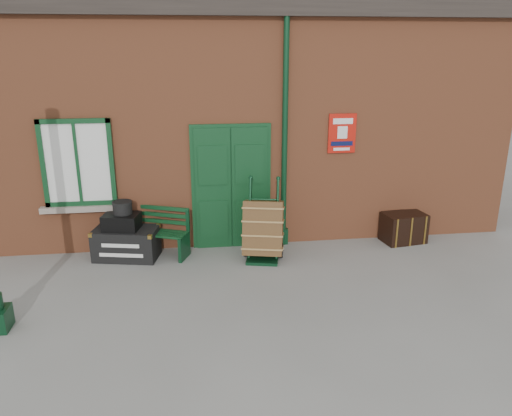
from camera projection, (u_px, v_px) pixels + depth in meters
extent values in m
plane|color=gray|center=(259.00, 279.00, 7.93)|extent=(80.00, 80.00, 0.00)
cube|color=#AC5B37|center=(236.00, 122.00, 10.61)|extent=(10.00, 4.00, 4.00)
cube|color=#38302B|center=(235.00, 14.00, 9.95)|extent=(10.30, 4.30, 0.30)
cube|color=#103C1D|center=(231.00, 189.00, 8.93)|extent=(1.42, 0.12, 2.32)
cube|color=white|center=(77.00, 163.00, 8.42)|extent=(1.20, 0.08, 1.50)
cylinder|color=#0C331B|center=(285.00, 138.00, 8.73)|extent=(0.10, 0.10, 4.00)
cube|color=red|center=(342.00, 133.00, 8.90)|extent=(0.50, 0.03, 0.70)
cube|color=#103C1D|center=(147.00, 232.00, 8.74)|extent=(1.47, 0.89, 0.04)
cube|color=#103C1D|center=(151.00, 214.00, 8.85)|extent=(1.34, 0.57, 0.38)
cube|color=#0C331B|center=(113.00, 240.00, 8.97)|extent=(0.21, 0.42, 0.43)
cube|color=#0C331B|center=(184.00, 247.00, 8.65)|extent=(0.21, 0.42, 0.43)
cube|color=black|center=(126.00, 243.00, 8.66)|extent=(1.18, 0.81, 0.54)
cube|color=black|center=(122.00, 222.00, 8.53)|extent=(0.67, 0.55, 0.27)
cylinder|color=black|center=(122.00, 207.00, 8.49)|extent=(0.38, 0.38, 0.22)
cube|color=tan|center=(264.00, 231.00, 9.04)|extent=(0.31, 0.48, 0.67)
cube|color=tan|center=(274.00, 233.00, 9.07)|extent=(0.31, 0.44, 0.58)
cube|color=#0C331B|center=(262.00, 260.00, 8.58)|extent=(0.61, 0.50, 0.05)
cylinder|color=#0C331B|center=(250.00, 219.00, 8.57)|extent=(0.13, 0.38, 1.37)
cylinder|color=#0C331B|center=(277.00, 220.00, 8.53)|extent=(0.13, 0.38, 1.37)
cylinder|color=black|center=(246.00, 249.00, 8.78)|extent=(0.11, 0.26, 0.26)
cylinder|color=black|center=(281.00, 250.00, 8.72)|extent=(0.11, 0.26, 0.26)
cube|color=brown|center=(263.00, 227.00, 8.58)|extent=(0.81, 0.86, 1.02)
cube|color=black|center=(404.00, 228.00, 9.39)|extent=(0.83, 0.61, 0.55)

